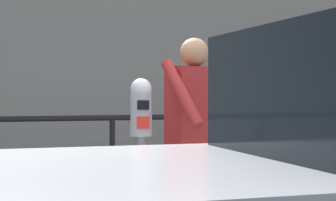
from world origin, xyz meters
TOP-DOWN VIEW (x-y plane):
  - parking_meter at (-0.22, 0.54)m, footprint 0.16×0.17m
  - pedestrian_at_meter at (0.26, 0.67)m, footprint 0.60×0.66m
  - background_railing at (0.00, 2.66)m, footprint 24.06×0.06m
  - backdrop_wall at (0.00, 5.04)m, footprint 32.00×0.50m

SIDE VIEW (x-z plane):
  - background_railing at x=0.00m, z-range 0.38..1.40m
  - pedestrian_at_meter at x=0.26m, z-range 0.28..1.99m
  - parking_meter at x=-0.22m, z-range 0.45..1.83m
  - backdrop_wall at x=0.00m, z-range 0.00..3.80m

